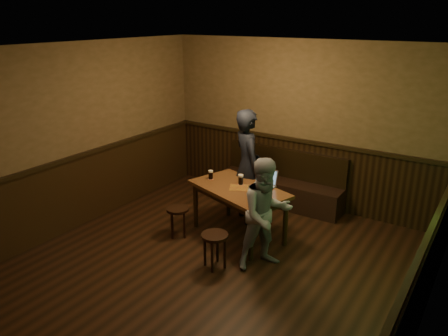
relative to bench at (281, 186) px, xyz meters
name	(u,v)px	position (x,y,z in m)	size (l,w,h in m)	color
room	(206,187)	(0.20, -2.53, 0.89)	(5.04, 6.04, 2.84)	black
bench	(281,186)	(0.00, 0.00, 0.00)	(2.20, 0.50, 0.95)	black
pub_table	(239,194)	(0.00, -1.44, 0.36)	(1.63, 1.24, 0.78)	#542818
stool_left	(178,214)	(-0.75, -1.94, 0.05)	(0.37, 0.37, 0.46)	black
stool_right	(215,241)	(0.20, -2.36, 0.07)	(0.45, 0.45, 0.48)	black
pint_left	(211,175)	(-0.54, -1.38, 0.54)	(0.09, 0.09, 0.14)	#B73916
pint_mid	(241,180)	(-0.04, -1.32, 0.54)	(0.10, 0.10, 0.16)	#B73916
pint_right	(258,192)	(0.40, -1.60, 0.54)	(0.10, 0.10, 0.15)	#B73916
laptop	(264,182)	(0.28, -1.17, 0.53)	(0.34, 0.27, 0.24)	silver
menu	(258,206)	(0.55, -1.85, 0.47)	(0.22, 0.15, 0.00)	silver
person_suit	(247,166)	(-0.18, -0.89, 0.60)	(0.66, 0.44, 1.82)	black
person_grey	(266,214)	(0.73, -1.96, 0.43)	(0.72, 0.56, 1.49)	#939499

